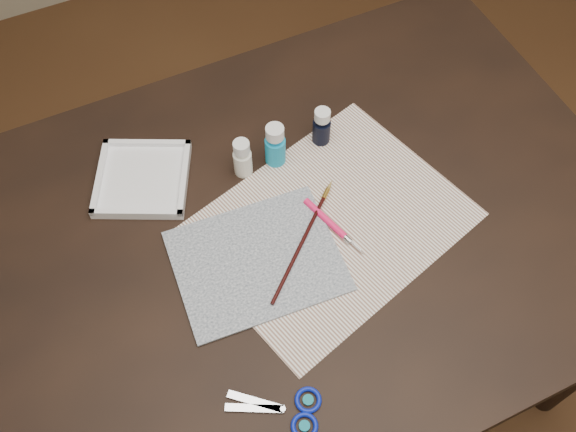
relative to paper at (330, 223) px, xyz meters
name	(u,v)px	position (x,y,z in m)	size (l,w,h in m)	color
ground	(288,365)	(-0.08, 0.02, -0.76)	(3.50, 3.50, 0.02)	#422614
table	(288,311)	(-0.08, 0.02, -0.38)	(1.30, 0.90, 0.75)	black
paper	(330,223)	(0.00, 0.00, 0.00)	(0.47, 0.36, 0.00)	white
canvas	(257,261)	(-0.15, -0.02, 0.00)	(0.29, 0.23, 0.00)	black
paint_bottle_white	(242,158)	(-0.10, 0.18, 0.04)	(0.04, 0.04, 0.09)	white
paint_bottle_cyan	(275,145)	(-0.03, 0.17, 0.05)	(0.04, 0.04, 0.10)	#1397C7
paint_bottle_navy	(322,126)	(0.07, 0.18, 0.04)	(0.04, 0.04, 0.09)	black
paintbrush	(304,238)	(-0.06, -0.01, 0.01)	(0.28, 0.01, 0.01)	black
craft_knife	(335,227)	(0.00, -0.01, 0.01)	(0.16, 0.01, 0.01)	#FF1B5F
scissors	(273,412)	(-0.24, -0.27, 0.00)	(0.17, 0.08, 0.01)	silver
palette_tray	(142,178)	(-0.28, 0.24, 0.01)	(0.17, 0.17, 0.02)	white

